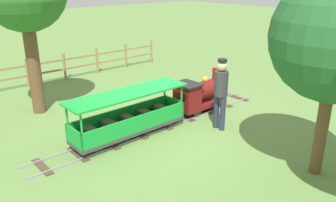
# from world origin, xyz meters

# --- Properties ---
(ground_plane) EXTENTS (60.00, 60.00, 0.00)m
(ground_plane) POSITION_xyz_m (0.00, 0.00, 0.00)
(ground_plane) COLOR #608442
(track) EXTENTS (0.69, 6.40, 0.04)m
(track) POSITION_xyz_m (0.00, -0.12, 0.02)
(track) COLOR gray
(track) RESTS_ON ground_plane
(locomotive) EXTENTS (0.65, 1.45, 1.02)m
(locomotive) POSITION_xyz_m (0.00, 1.09, 0.49)
(locomotive) COLOR maroon
(locomotive) RESTS_ON ground_plane
(passenger_car) EXTENTS (0.75, 2.70, 0.97)m
(passenger_car) POSITION_xyz_m (0.00, -1.02, 0.42)
(passenger_car) COLOR #3F3F3F
(passenger_car) RESTS_ON ground_plane
(conductor_person) EXTENTS (0.30, 0.30, 1.62)m
(conductor_person) POSITION_xyz_m (1.01, 0.73, 0.96)
(conductor_person) COLOR #282D47
(conductor_person) RESTS_ON ground_plane
(fence_section) EXTENTS (0.08, 7.48, 0.90)m
(fence_section) POSITION_xyz_m (-4.98, -0.12, 0.48)
(fence_section) COLOR #93754C
(fence_section) RESTS_ON ground_plane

